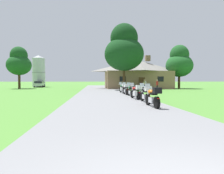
{
  "coord_description": "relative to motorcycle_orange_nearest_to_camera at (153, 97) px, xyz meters",
  "views": [
    {
      "loc": [
        -1.25,
        -2.0,
        1.54
      ],
      "look_at": [
        0.76,
        20.06,
        0.8
      ],
      "focal_mm": 31.18,
      "sensor_mm": 36.0,
      "label": 1
    }
  ],
  "objects": [
    {
      "name": "metal_silo_distant",
      "position": [
        -16.52,
        37.55,
        3.18
      ],
      "size": [
        3.03,
        3.03,
        7.58
      ],
      "color": "#B2B7BC",
      "rests_on": "ground"
    },
    {
      "name": "motorcycle_red_third_in_row",
      "position": [
        0.09,
        4.71,
        -0.01
      ],
      "size": [
        0.91,
        2.08,
        1.3
      ],
      "rotation": [
        0.0,
        0.0,
        0.14
      ],
      "color": "black",
      "rests_on": "asphalt_driveway"
    },
    {
      "name": "tree_by_lodge_front",
      "position": [
        1.45,
        19.96,
        5.82
      ],
      "size": [
        6.19,
        6.19,
        10.5
      ],
      "color": "#422D19",
      "rests_on": "ground"
    },
    {
      "name": "bystander_white_shirt_near_lodge",
      "position": [
        5.45,
        22.1,
        0.31
      ],
      "size": [
        0.41,
        0.43,
        1.67
      ],
      "rotation": [
        0.0,
        0.0,
        3.96
      ],
      "color": "black",
      "rests_on": "ground"
    },
    {
      "name": "motorcycle_green_farthest_in_row",
      "position": [
        0.1,
        12.26,
        -0.01
      ],
      "size": [
        0.88,
        2.08,
        1.3
      ],
      "rotation": [
        0.0,
        0.0,
        0.12
      ],
      "color": "black",
      "rests_on": "asphalt_driveway"
    },
    {
      "name": "parked_silver_suv_far_left",
      "position": [
        -15.75,
        35.24,
        0.16
      ],
      "size": [
        2.24,
        4.74,
        1.4
      ],
      "rotation": [
        0.0,
        0.0,
        0.09
      ],
      "color": "#ADAFB7",
      "rests_on": "ground"
    },
    {
      "name": "stone_lodge",
      "position": [
        5.09,
        27.15,
        2.26
      ],
      "size": [
        12.86,
        8.71,
        6.48
      ],
      "color": "#896B4C",
      "rests_on": "ground"
    },
    {
      "name": "motorcycle_green_fourth_in_row",
      "position": [
        0.16,
        7.36,
        0.0
      ],
      "size": [
        0.66,
        2.08,
        1.3
      ],
      "rotation": [
        0.0,
        0.0,
        0.08
      ],
      "color": "black",
      "rests_on": "asphalt_driveway"
    },
    {
      "name": "ground_plane",
      "position": [
        -2.0,
        11.47,
        -0.62
      ],
      "size": [
        500.0,
        500.0,
        0.0
      ],
      "primitive_type": "plane",
      "color": "#4C8433"
    },
    {
      "name": "bystander_tan_shirt_beside_signpost",
      "position": [
        5.13,
        21.59,
        0.33
      ],
      "size": [
        0.49,
        0.37,
        1.69
      ],
      "rotation": [
        0.0,
        0.0,
        0.53
      ],
      "color": "navy",
      "rests_on": "ground"
    },
    {
      "name": "motorcycle_black_second_in_row",
      "position": [
        0.2,
        2.32,
        0.0
      ],
      "size": [
        0.66,
        2.08,
        1.3
      ],
      "rotation": [
        0.0,
        0.0,
        0.01
      ],
      "color": "black",
      "rests_on": "asphalt_driveway"
    },
    {
      "name": "bystander_red_shirt_by_tree",
      "position": [
        5.88,
        17.04,
        0.31
      ],
      "size": [
        0.38,
        0.47,
        1.67
      ],
      "rotation": [
        0.0,
        0.0,
        0.99
      ],
      "color": "black",
      "rests_on": "ground"
    },
    {
      "name": "motorcycle_orange_nearest_to_camera",
      "position": [
        0.0,
        0.0,
        0.0
      ],
      "size": [
        0.66,
        2.08,
        1.3
      ],
      "rotation": [
        0.0,
        0.0,
        0.05
      ],
      "color": "black",
      "rests_on": "asphalt_driveway"
    },
    {
      "name": "motorcycle_white_fifth_in_row",
      "position": [
        0.06,
        9.77,
        0.0
      ],
      "size": [
        0.66,
        2.08,
        1.3
      ],
      "rotation": [
        0.0,
        0.0,
        0.04
      ],
      "color": "black",
      "rests_on": "asphalt_driveway"
    },
    {
      "name": "tree_right_of_lodge",
      "position": [
        13.0,
        25.5,
        4.39
      ],
      "size": [
        5.09,
        5.09,
        8.35
      ],
      "color": "#422D19",
      "rests_on": "ground"
    },
    {
      "name": "tree_left_far",
      "position": [
        -17.45,
        27.83,
        4.38
      ],
      "size": [
        4.49,
        4.49,
        7.95
      ],
      "color": "#422D19",
      "rests_on": "ground"
    },
    {
      "name": "asphalt_driveway",
      "position": [
        -2.0,
        9.47,
        -0.59
      ],
      "size": [
        6.4,
        80.0,
        0.06
      ],
      "primitive_type": "cube",
      "color": "slate",
      "rests_on": "ground"
    }
  ]
}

